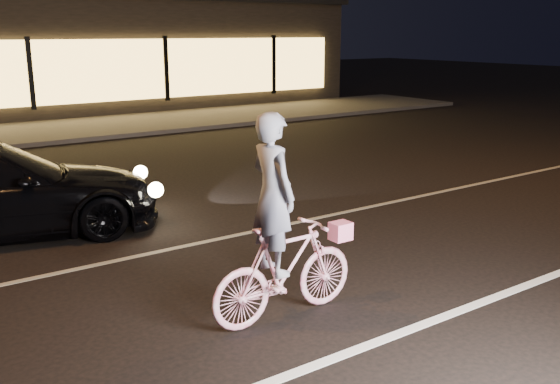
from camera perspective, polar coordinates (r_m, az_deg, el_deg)
ground at (r=7.75m, az=6.53°, el=-7.22°), size 90.00×90.00×0.00m
lane_stripe_near at (r=6.80m, az=15.05°, el=-10.83°), size 60.00×0.12×0.01m
lane_stripe_far at (r=9.24m, az=-1.69°, el=-3.47°), size 60.00×0.10×0.01m
sidewalk at (r=19.18m, az=-20.13°, el=5.24°), size 30.00×4.00×0.12m
cyclist at (r=6.23m, az=0.16°, el=-5.16°), size 1.69×0.58×2.13m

